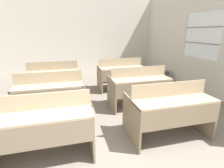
{
  "coord_description": "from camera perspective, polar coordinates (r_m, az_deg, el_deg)",
  "views": [
    {
      "loc": [
        -0.53,
        -1.08,
        1.71
      ],
      "look_at": [
        0.25,
        1.89,
        0.77
      ],
      "focal_mm": 28.0,
      "sensor_mm": 36.0,
      "label": 1
    }
  ],
  "objects": [
    {
      "name": "bench_third_right",
      "position": [
        5.24,
        2.87,
        3.47
      ],
      "size": [
        1.31,
        0.76,
        0.93
      ],
      "color": "#81725B",
      "rests_on": "ground_plane"
    },
    {
      "name": "bench_second_right",
      "position": [
        4.07,
        8.74,
        -0.71
      ],
      "size": [
        1.31,
        0.76,
        0.93
      ],
      "color": "#7E6F58",
      "rests_on": "ground_plane"
    },
    {
      "name": "bench_front_right",
      "position": [
        3.02,
        18.13,
        -7.84
      ],
      "size": [
        1.31,
        0.76,
        0.93
      ],
      "color": "#786952",
      "rests_on": "ground_plane"
    },
    {
      "name": "wastepaper_bin",
      "position": [
        6.69,
        16.79,
        2.81
      ],
      "size": [
        0.32,
        0.32,
        0.31
      ],
      "color": "#474C51",
      "rests_on": "ground_plane"
    },
    {
      "name": "bench_third_left",
      "position": [
        4.99,
        -18.56,
        1.9
      ],
      "size": [
        1.31,
        0.76,
        0.93
      ],
      "color": "#7A6B54",
      "rests_on": "ground_plane"
    },
    {
      "name": "bench_second_left",
      "position": [
        3.77,
        -19.52,
        -2.98
      ],
      "size": [
        1.31,
        0.76,
        0.93
      ],
      "color": "#7D6E57",
      "rests_on": "ground_plane"
    },
    {
      "name": "wall_back",
      "position": [
        7.59,
        -11.16,
        15.17
      ],
      "size": [
        6.5,
        0.06,
        3.02
      ],
      "color": "beige",
      "rests_on": "ground_plane"
    },
    {
      "name": "bench_front_left",
      "position": [
        2.6,
        -21.6,
        -12.39
      ],
      "size": [
        1.31,
        0.76,
        0.93
      ],
      "color": "#83735C",
      "rests_on": "ground_plane"
    },
    {
      "name": "wall_right_with_window",
      "position": [
        5.72,
        26.97,
        13.15
      ],
      "size": [
        0.06,
        6.46,
        3.02
      ],
      "color": "beige",
      "rests_on": "ground_plane"
    }
  ]
}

